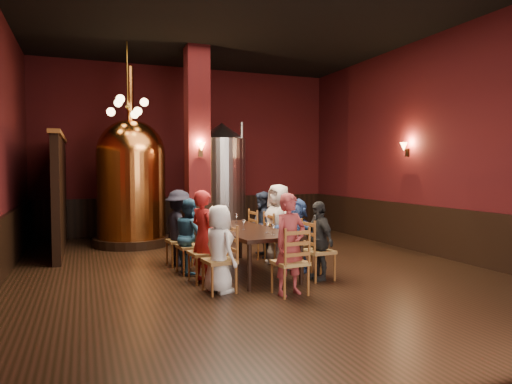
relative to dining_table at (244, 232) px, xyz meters
name	(u,v)px	position (x,y,z in m)	size (l,w,h in m)	color
room	(253,141)	(0.17, 0.04, 1.56)	(10.00, 10.02, 4.50)	black
wainscot_right	(435,231)	(4.13, 0.04, -0.19)	(0.08, 9.90, 1.00)	black
wainscot_back	(190,215)	(0.17, 5.00, -0.19)	(7.90, 0.08, 1.00)	black
column	(197,147)	(-0.13, 2.84, 1.56)	(0.58, 0.58, 4.50)	#420E0E
partition	(60,195)	(-3.03, 3.24, 0.51)	(0.22, 3.50, 2.40)	black
pendant_cluster	(128,107)	(-1.63, 2.94, 2.41)	(0.90, 0.90, 1.70)	#A57226
sconce_wall	(407,149)	(4.07, 0.84, 1.51)	(0.20, 0.20, 0.36)	black
sconce_column	(200,149)	(-0.13, 2.54, 1.51)	(0.20, 0.20, 0.36)	black
dining_table	(244,232)	(0.00, 0.00, 0.00)	(1.22, 2.48, 0.75)	black
chair_0	(219,260)	(-0.75, -1.07, -0.23)	(0.46, 0.46, 0.92)	brown
person_0	(219,249)	(-0.75, -1.07, -0.06)	(0.61, 0.40, 1.26)	white
chair_1	(204,253)	(-0.82, -0.41, -0.23)	(0.46, 0.46, 0.92)	brown
person_1	(204,236)	(-0.82, -0.41, 0.03)	(0.53, 0.34, 1.44)	#AB1D1D
chair_2	(191,246)	(-0.88, 0.25, -0.23)	(0.46, 0.46, 0.92)	brown
person_2	(190,236)	(-0.88, 0.25, -0.05)	(0.62, 0.30, 1.27)	#245479
chair_3	(179,240)	(-0.94, 0.92, -0.23)	(0.46, 0.46, 0.92)	brown
person_3	(179,228)	(-0.94, 0.92, 0.01)	(0.90, 0.52, 1.39)	black
chair_4	(319,251)	(0.94, -0.92, -0.23)	(0.46, 0.46, 0.92)	brown
person_4	(319,240)	(0.94, -0.92, -0.06)	(0.74, 0.31, 1.26)	black
chair_5	(297,245)	(0.88, -0.25, -0.23)	(0.46, 0.46, 0.92)	brown
person_5	(297,235)	(0.88, -0.25, -0.06)	(1.17, 0.37, 1.26)	#2F4C8F
chair_6	(278,239)	(0.82, 0.41, -0.23)	(0.46, 0.46, 0.92)	brown
person_6	(278,224)	(0.82, 0.41, 0.05)	(0.73, 0.47, 1.48)	beige
chair_7	(262,235)	(0.75, 1.07, -0.23)	(0.46, 0.46, 0.92)	brown
person_7	(262,225)	(0.75, 1.07, -0.03)	(0.64, 0.32, 1.32)	#1E263C
chair_8	(290,262)	(0.14, -1.54, -0.23)	(0.46, 0.46, 0.92)	brown
person_8	(290,244)	(0.14, -1.54, 0.03)	(0.52, 0.34, 1.43)	maroon
copper_kettle	(131,181)	(-1.52, 3.50, 0.80)	(2.01, 2.01, 4.09)	black
steel_vessel	(222,180)	(0.77, 3.94, 0.78)	(1.47, 1.47, 2.93)	#B2B2B7
rose_vase	(214,212)	(-0.27, 0.95, 0.27)	(0.19, 0.19, 0.32)	white
wine_glass_0	(218,221)	(-0.30, 0.57, 0.15)	(0.07, 0.07, 0.17)	white
wine_glass_1	(273,229)	(0.17, -0.87, 0.15)	(0.07, 0.07, 0.17)	white
wine_glass_2	(220,220)	(-0.25, 0.61, 0.15)	(0.07, 0.07, 0.17)	white
wine_glass_3	(267,228)	(0.16, -0.64, 0.15)	(0.07, 0.07, 0.17)	white
wine_glass_4	(244,225)	(-0.06, -0.14, 0.15)	(0.07, 0.07, 0.17)	white
wine_glass_5	(236,218)	(0.13, 0.81, 0.15)	(0.07, 0.07, 0.17)	white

